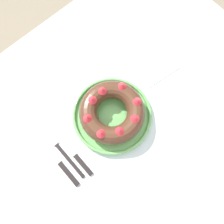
{
  "coord_description": "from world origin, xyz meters",
  "views": [
    {
      "loc": [
        -0.12,
        -0.11,
        1.59
      ],
      "look_at": [
        0.02,
        0.04,
        0.84
      ],
      "focal_mm": 35.0,
      "sensor_mm": 36.0,
      "label": 1
    }
  ],
  "objects_px": {
    "cake_knife": "(76,156)",
    "napkin": "(156,67)",
    "bundt_cake": "(112,112)",
    "serving_dish": "(112,115)",
    "fork": "(61,151)",
    "serving_knife": "(60,164)"
  },
  "relations": [
    {
      "from": "cake_knife",
      "to": "napkin",
      "type": "height_order",
      "value": "cake_knife"
    },
    {
      "from": "bundt_cake",
      "to": "napkin",
      "type": "xyz_separation_m",
      "value": [
        0.27,
        0.03,
        -0.06
      ]
    },
    {
      "from": "bundt_cake",
      "to": "napkin",
      "type": "bearing_deg",
      "value": 6.73
    },
    {
      "from": "serving_dish",
      "to": "bundt_cake",
      "type": "distance_m",
      "value": 0.05
    },
    {
      "from": "fork",
      "to": "cake_knife",
      "type": "distance_m",
      "value": 0.06
    },
    {
      "from": "bundt_cake",
      "to": "fork",
      "type": "relative_size",
      "value": 1.08
    },
    {
      "from": "serving_dish",
      "to": "cake_knife",
      "type": "relative_size",
      "value": 1.45
    },
    {
      "from": "bundt_cake",
      "to": "serving_knife",
      "type": "distance_m",
      "value": 0.26
    },
    {
      "from": "fork",
      "to": "serving_knife",
      "type": "distance_m",
      "value": 0.05
    },
    {
      "from": "cake_knife",
      "to": "bundt_cake",
      "type": "bearing_deg",
      "value": 12.28
    },
    {
      "from": "bundt_cake",
      "to": "napkin",
      "type": "height_order",
      "value": "bundt_cake"
    },
    {
      "from": "bundt_cake",
      "to": "serving_knife",
      "type": "bearing_deg",
      "value": -178.73
    },
    {
      "from": "serving_knife",
      "to": "napkin",
      "type": "height_order",
      "value": "serving_knife"
    },
    {
      "from": "fork",
      "to": "serving_knife",
      "type": "bearing_deg",
      "value": -139.59
    },
    {
      "from": "serving_dish",
      "to": "cake_knife",
      "type": "height_order",
      "value": "serving_dish"
    },
    {
      "from": "serving_knife",
      "to": "cake_knife",
      "type": "bearing_deg",
      "value": -14.29
    },
    {
      "from": "fork",
      "to": "cake_knife",
      "type": "height_order",
      "value": "cake_knife"
    },
    {
      "from": "serving_knife",
      "to": "cake_knife",
      "type": "distance_m",
      "value": 0.06
    },
    {
      "from": "fork",
      "to": "napkin",
      "type": "height_order",
      "value": "fork"
    },
    {
      "from": "serving_dish",
      "to": "cake_knife",
      "type": "distance_m",
      "value": 0.2
    },
    {
      "from": "serving_knife",
      "to": "napkin",
      "type": "xyz_separation_m",
      "value": [
        0.53,
        0.04,
        -0.0
      ]
    },
    {
      "from": "bundt_cake",
      "to": "napkin",
      "type": "distance_m",
      "value": 0.28
    }
  ]
}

